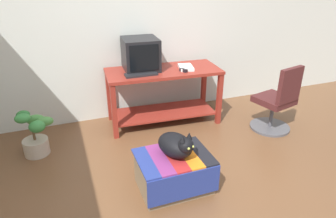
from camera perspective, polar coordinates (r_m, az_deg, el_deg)
The scene contains 12 objects.
ground_plane at distance 2.97m, azimuth 5.00°, elevation -16.52°, with size 14.00×14.00×0.00m, color brown.
back_wall at distance 4.21m, azimuth -6.64°, elevation 15.84°, with size 8.00×0.10×2.60m, color silver.
desk at distance 4.07m, azimuth -0.87°, elevation 4.19°, with size 1.52×0.72×0.75m.
tv_monitor at distance 3.96m, azimuth -5.20°, elevation 10.17°, with size 0.47×0.49×0.41m.
keyboard at distance 3.79m, azimuth -5.09°, elevation 6.49°, with size 0.40×0.15×0.02m, color black.
book at distance 4.03m, azimuth 3.37°, elevation 7.81°, with size 0.17×0.26×0.04m, color white.
ottoman_with_blanket at distance 2.98m, azimuth 1.11°, elevation -11.72°, with size 0.69×0.53×0.36m.
cat at distance 2.82m, azimuth 1.61°, elevation -6.76°, with size 0.38×0.48×0.29m.
potted_plant at distance 3.76m, azimuth -23.65°, elevation -4.63°, with size 0.38×0.31×0.55m.
office_chair at distance 4.13m, azimuth 19.83°, elevation 1.04°, with size 0.52×0.52×0.89m.
stapler at distance 3.91m, azimuth 2.92°, elevation 7.28°, with size 0.04×0.11×0.04m, color black.
pen at distance 4.12m, azimuth 3.89°, elevation 7.99°, with size 0.01×0.01×0.14m, color #B7B7BC.
Camera 1 is at (-1.00, -1.98, 1.97)m, focal length 32.46 mm.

